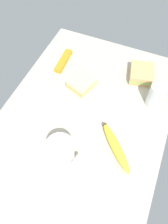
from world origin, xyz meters
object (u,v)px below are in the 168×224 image
sandwich_main (142,74)px  glass_of_milk (156,96)px  sandwich_side (82,84)px  banana (116,147)px  spoon (37,115)px  snack_bar (63,61)px  paper_napkin (94,216)px  coffee_mug_black (61,150)px

sandwich_main → glass_of_milk: glass_of_milk is taller
sandwich_side → glass_of_milk: (3.51, -30.29, 2.42)cm
banana → spoon: 33.09cm
glass_of_milk → banana: 26.36cm
sandwich_side → snack_bar: bearing=53.2°
spoon → sandwich_side: bearing=-28.3°
sandwich_main → sandwich_side: 26.71cm
spoon → paper_napkin: (-25.01, -34.06, -0.23)cm
coffee_mug_black → banana: 19.47cm
spoon → paper_napkin: spoon is taller
banana → paper_napkin: (-23.52, -1.03, -1.50)cm
banana → paper_napkin: size_ratio=1.22×
glass_of_milk → spoon: bearing=119.8°
sandwich_main → sandwich_side: (-15.26, 21.92, 0.00)cm
coffee_mug_black → paper_napkin: coffee_mug_black is taller
glass_of_milk → spoon: size_ratio=0.97×
glass_of_milk → snack_bar: (6.53, 43.69, -3.62)cm
glass_of_milk → banana: (-24.94, 8.00, -2.97)cm
sandwich_side → paper_napkin: sandwich_side is taller
sandwich_main → glass_of_milk: 14.62cm
snack_bar → paper_napkin: 66.14cm
sandwich_main → banana: 36.70cm
coffee_mug_black → banana: bearing=-60.0°
banana → snack_bar: 47.59cm
coffee_mug_black → spoon: size_ratio=1.09×
spoon → snack_bar: snack_bar is taller
glass_of_milk → paper_napkin: glass_of_milk is taller
sandwich_main → spoon: size_ratio=1.19×
sandwich_side → snack_bar: sandwich_side is taller
coffee_mug_black → glass_of_milk: 42.47cm
coffee_mug_black → glass_of_milk: (34.56, -24.69, 0.12)cm
coffee_mug_black → paper_napkin: (-13.91, -17.72, -4.35)cm
coffee_mug_black → spoon: 20.18cm
sandwich_main → coffee_mug_black: bearing=160.6°
sandwich_side → paper_napkin: (-44.96, -23.32, -2.05)cm
sandwich_side → snack_bar: (10.04, 13.40, -1.20)cm
sandwich_main → paper_napkin: bearing=-178.7°
sandwich_main → spoon: (-35.21, 32.67, -1.82)cm
sandwich_main → snack_bar: sandwich_main is taller
sandwich_side → snack_bar: size_ratio=0.86×
banana → spoon: size_ratio=1.54×
banana → snack_bar: (31.48, 35.69, -0.65)cm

